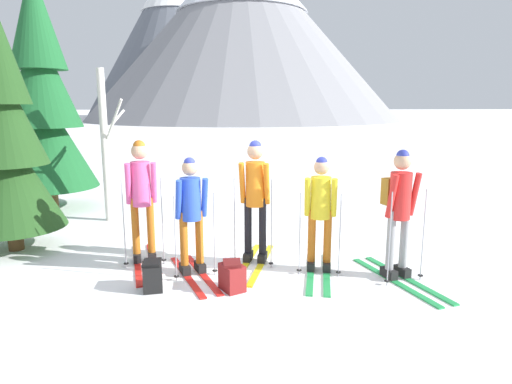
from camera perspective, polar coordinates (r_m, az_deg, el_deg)
The scene contains 12 objects.
ground_plane at distance 6.54m, azimuth -1.57°, elevation -9.74°, with size 400.00×400.00×0.00m, color white.
skier_in_pink at distance 6.75m, azimuth -14.43°, elevation -0.23°, with size 0.62×1.81×1.83m.
skier_in_blue at distance 6.17m, azimuth -8.36°, elevation -2.25°, with size 0.76×1.62×1.64m.
skier_in_orange at distance 6.51m, azimuth -0.11°, elevation -0.51°, with size 0.82×1.75×1.83m.
skier_in_yellow at distance 6.24m, azimuth 8.22°, elevation -2.37°, with size 0.70×1.64×1.63m.
skier_in_red at distance 6.22m, azimuth 17.81°, elevation -1.84°, with size 0.75×1.80×1.76m.
pine_tree_near at distance 10.92m, azimuth -25.64°, elevation 10.27°, with size 2.14×2.14×5.18m.
pine_tree_mid at distance 8.00m, azimuth -29.43°, elevation 5.93°, with size 1.63×1.63×3.94m.
birch_tree_slender at distance 9.37m, azimuth -18.66°, elevation 5.78°, with size 0.56×0.99×3.02m.
backpack_on_snow_front at distance 5.92m, azimuth -13.10°, elevation -10.37°, with size 0.28×0.35×0.38m.
backpack_on_snow_beside at distance 5.77m, azimuth -3.07°, elevation -10.69°, with size 0.35×0.39×0.38m.
mountain_ridge_distant at distance 76.65m, azimuth -5.39°, elevation 19.83°, with size 50.16×58.47×29.44m.
Camera 1 is at (-0.49, -6.09, 2.33)m, focal length 31.30 mm.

